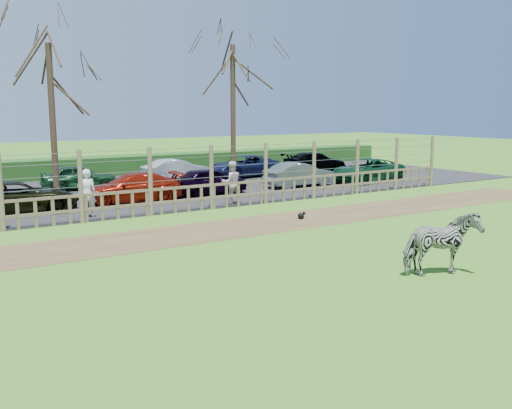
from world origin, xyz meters
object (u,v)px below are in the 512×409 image
tree_mid (50,84)px  car_10 (79,177)px  car_2 (18,197)px  car_3 (132,188)px  car_13 (315,162)px  car_12 (244,166)px  visitor_b (231,183)px  car_11 (177,170)px  car_5 (299,175)px  car_4 (209,181)px  crow (301,216)px  visitor_a (87,193)px  zebra (442,244)px  tree_right (233,81)px  car_6 (368,170)px

tree_mid → car_10: bearing=56.6°
car_2 → car_3: 4.44m
car_10 → car_13: same height
car_10 → car_12: bearing=-82.3°
car_3 → visitor_b: bearing=59.7°
car_2 → car_11: bearing=-57.1°
car_5 → car_12: 5.00m
car_4 → visitor_b: bearing=167.4°
car_5 → crow: bearing=144.0°
car_11 → car_4: bearing=171.3°
car_12 → visitor_b: bearing=-41.0°
car_5 → car_10: bearing=63.5°
crow → visitor_a: bearing=146.4°
zebra → car_4: size_ratio=0.50×
car_11 → zebra: bearing=172.8°
visitor_b → car_10: size_ratio=0.49×
tree_right → visitor_a: (-9.10, -5.27, -4.34)m
zebra → car_11: zebra is taller
zebra → car_3: size_ratio=0.43×
car_3 → car_4: 3.77m
crow → car_12: car_12 is taller
tree_mid → car_2: (-2.01, -2.61, -4.23)m
car_13 → tree_right: bearing=108.7°
visitor_b → zebra: bearing=95.1°
tree_mid → visitor_a: size_ratio=3.96×
car_2 → car_6: (17.35, -0.08, 0.00)m
visitor_a → car_10: bearing=-89.7°
car_3 → car_10: bearing=-164.0°
visitor_a → car_11: size_ratio=0.47×
tree_right → car_4: tree_right is taller
car_2 → car_13: 18.62m
visitor_b → car_3: size_ratio=0.42×
car_3 → car_2: bearing=-80.1°
tree_right → crow: bearing=-106.4°
tree_right → visitor_a: size_ratio=4.26×
car_11 → car_6: bearing=-123.6°
tree_mid → car_5: 12.13m
car_3 → car_11: bearing=146.8°
car_4 → car_2: bearing=90.3°
car_3 → car_4: size_ratio=1.17×
crow → car_2: 10.40m
car_11 → car_12: size_ratio=0.84×
visitor_a → visitor_b: same height
tree_mid → visitor_a: 6.20m
car_10 → car_6: bearing=-104.2°
car_2 → car_5: bearing=-87.1°
zebra → tree_right: bearing=0.8°
tree_mid → car_12: (10.97, 2.69, -4.23)m
car_5 → car_11: (-4.28, 5.08, 0.00)m
tree_mid → tree_right: size_ratio=0.93×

